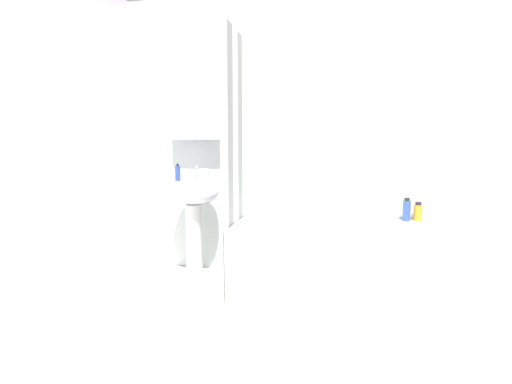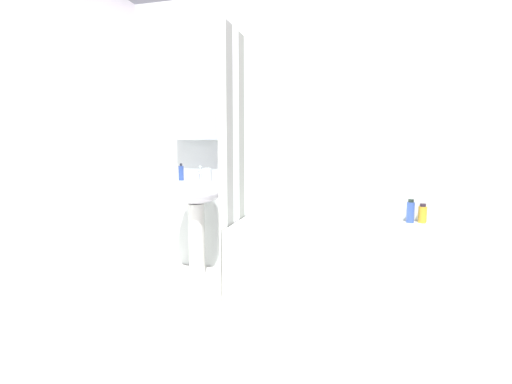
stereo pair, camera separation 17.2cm
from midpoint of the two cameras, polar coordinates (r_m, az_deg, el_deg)
name	(u,v)px [view 2 (the right image)]	position (r m, az deg, el deg)	size (l,w,h in m)	color
ground_plane	(268,349)	(2.30, 4.20, -22.74)	(4.80, 5.60, 0.04)	silver
wall_back_tiled	(296,144)	(3.26, 7.68, 7.23)	(3.60, 0.18, 2.40)	silver
wall_left_tiled	(68,146)	(3.01, -25.11, 6.27)	(0.07, 1.81, 2.40)	silver
sink	(196,206)	(3.29, -7.57, -2.11)	(0.44, 0.34, 0.82)	white
faucet	(199,173)	(3.33, -7.11, 2.87)	(0.03, 0.12, 0.12)	silver
soap_dispenser	(181,173)	(3.30, -9.83, 2.89)	(0.04, 0.04, 0.15)	#304CA1
toothbrush_cup	(208,174)	(3.25, -5.82, 2.66)	(0.07, 0.07, 0.11)	white
bathtub	(333,261)	(2.95, 13.32, -10.12)	(1.51, 0.73, 0.53)	white
shower_curtain	(236,162)	(2.94, -1.44, 4.64)	(0.01, 0.73, 2.00)	white
body_wash_bottle	(422,214)	(3.23, 25.34, -3.03)	(0.06, 0.06, 0.15)	gold
conditioner_bottle	(410,212)	(3.19, 23.82, -2.76)	(0.06, 0.06, 0.19)	#344F9E
towel_folded	(300,225)	(2.64, 8.59, -5.04)	(0.25, 0.22, 0.10)	silver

